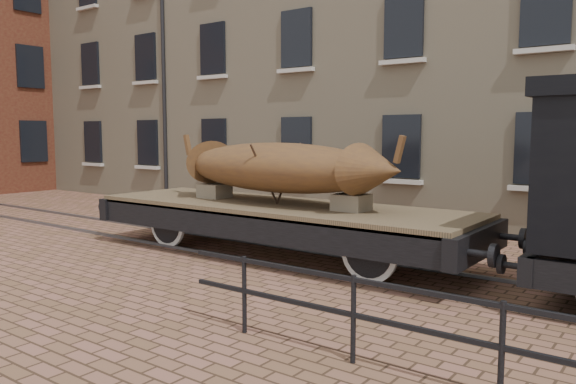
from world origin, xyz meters
The scene contains 4 objects.
ground centered at (0.00, 0.00, 0.00)m, with size 90.00×90.00×0.00m, color brown.
rail_track centered at (0.00, 0.00, 0.03)m, with size 30.00×1.52×0.06m.
flatcar_wagon centered at (0.58, 0.00, 0.88)m, with size 9.40×2.55×1.42m.
iron_boat centered at (0.59, 0.00, 1.86)m, with size 5.82×1.90×1.43m.
Camera 1 is at (7.62, -9.07, 2.55)m, focal length 35.00 mm.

